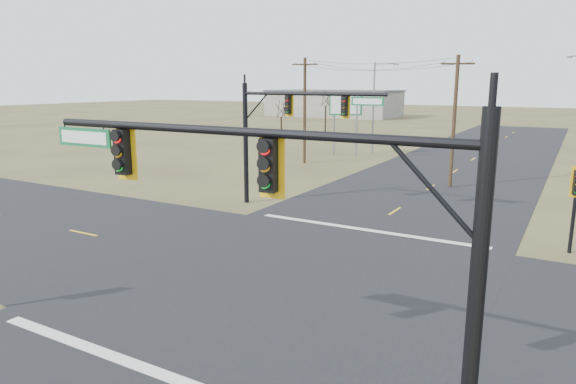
{
  "coord_description": "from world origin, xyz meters",
  "views": [
    {
      "loc": [
        8.96,
        -16.15,
        7.3
      ],
      "look_at": [
        -0.86,
        1.0,
        3.1
      ],
      "focal_mm": 32.0,
      "sensor_mm": 36.0,
      "label": 1
    }
  ],
  "objects_px": {
    "utility_pole_far": "(305,109)",
    "streetlight_c": "(375,103)",
    "utility_pole_near": "(454,120)",
    "bare_tree_b": "(326,98)",
    "mast_arm_far": "(287,119)",
    "bare_tree_a": "(281,109)",
    "mast_arm_near": "(280,200)",
    "highway_sign": "(345,113)"
  },
  "relations": [
    {
      "from": "highway_sign",
      "to": "streetlight_c",
      "type": "distance_m",
      "value": 3.95
    },
    {
      "from": "mast_arm_near",
      "to": "mast_arm_far",
      "type": "distance_m",
      "value": 20.04
    },
    {
      "from": "utility_pole_near",
      "to": "bare_tree_b",
      "type": "bearing_deg",
      "value": 131.76
    },
    {
      "from": "utility_pole_near",
      "to": "bare_tree_a",
      "type": "distance_m",
      "value": 23.96
    },
    {
      "from": "bare_tree_a",
      "to": "bare_tree_b",
      "type": "distance_m",
      "value": 12.37
    },
    {
      "from": "mast_arm_near",
      "to": "highway_sign",
      "type": "height_order",
      "value": "mast_arm_near"
    },
    {
      "from": "bare_tree_b",
      "to": "streetlight_c",
      "type": "bearing_deg",
      "value": -42.44
    },
    {
      "from": "utility_pole_far",
      "to": "streetlight_c",
      "type": "bearing_deg",
      "value": 72.03
    },
    {
      "from": "mast_arm_near",
      "to": "utility_pole_far",
      "type": "height_order",
      "value": "utility_pole_far"
    },
    {
      "from": "mast_arm_far",
      "to": "utility_pole_far",
      "type": "distance_m",
      "value": 17.62
    },
    {
      "from": "mast_arm_far",
      "to": "utility_pole_near",
      "type": "relative_size",
      "value": 0.98
    },
    {
      "from": "utility_pole_near",
      "to": "bare_tree_b",
      "type": "distance_m",
      "value": 32.25
    },
    {
      "from": "bare_tree_b",
      "to": "utility_pole_far",
      "type": "bearing_deg",
      "value": -69.7
    },
    {
      "from": "mast_arm_near",
      "to": "bare_tree_b",
      "type": "distance_m",
      "value": 57.94
    },
    {
      "from": "streetlight_c",
      "to": "mast_arm_far",
      "type": "bearing_deg",
      "value": -85.98
    },
    {
      "from": "streetlight_c",
      "to": "bare_tree_b",
      "type": "distance_m",
      "value": 13.89
    },
    {
      "from": "highway_sign",
      "to": "bare_tree_a",
      "type": "distance_m",
      "value": 7.77
    },
    {
      "from": "highway_sign",
      "to": "bare_tree_b",
      "type": "distance_m",
      "value": 15.23
    },
    {
      "from": "utility_pole_far",
      "to": "highway_sign",
      "type": "distance_m",
      "value": 6.59
    },
    {
      "from": "mast_arm_near",
      "to": "mast_arm_far",
      "type": "height_order",
      "value": "mast_arm_far"
    },
    {
      "from": "mast_arm_near",
      "to": "streetlight_c",
      "type": "xyz_separation_m",
      "value": [
        -14.05,
        43.23,
        0.23
      ]
    },
    {
      "from": "streetlight_c",
      "to": "bare_tree_a",
      "type": "xyz_separation_m",
      "value": [
        -9.67,
        -2.96,
        -0.75
      ]
    },
    {
      "from": "highway_sign",
      "to": "streetlight_c",
      "type": "height_order",
      "value": "streetlight_c"
    },
    {
      "from": "bare_tree_a",
      "to": "mast_arm_near",
      "type": "bearing_deg",
      "value": -59.49
    },
    {
      "from": "utility_pole_far",
      "to": "bare_tree_b",
      "type": "relative_size",
      "value": 1.41
    },
    {
      "from": "utility_pole_near",
      "to": "streetlight_c",
      "type": "distance_m",
      "value": 18.48
    },
    {
      "from": "utility_pole_near",
      "to": "utility_pole_far",
      "type": "xyz_separation_m",
      "value": [
        -14.39,
        4.91,
        0.17
      ]
    },
    {
      "from": "mast_arm_near",
      "to": "streetlight_c",
      "type": "bearing_deg",
      "value": 103.38
    },
    {
      "from": "utility_pole_near",
      "to": "highway_sign",
      "type": "relative_size",
      "value": 1.49
    },
    {
      "from": "mast_arm_far",
      "to": "bare_tree_b",
      "type": "xyz_separation_m",
      "value": [
        -14.43,
        35.15,
        0.15
      ]
    },
    {
      "from": "utility_pole_near",
      "to": "utility_pole_far",
      "type": "relative_size",
      "value": 0.96
    },
    {
      "from": "mast_arm_far",
      "to": "utility_pole_near",
      "type": "xyz_separation_m",
      "value": [
        7.04,
        11.1,
        -0.48
      ]
    },
    {
      "from": "bare_tree_b",
      "to": "bare_tree_a",
      "type": "bearing_deg",
      "value": -87.33
    },
    {
      "from": "utility_pole_near",
      "to": "mast_arm_far",
      "type": "bearing_deg",
      "value": -122.37
    },
    {
      "from": "mast_arm_near",
      "to": "utility_pole_near",
      "type": "bearing_deg",
      "value": 91.04
    },
    {
      "from": "utility_pole_near",
      "to": "bare_tree_a",
      "type": "bearing_deg",
      "value": 150.72
    },
    {
      "from": "utility_pole_near",
      "to": "utility_pole_far",
      "type": "bearing_deg",
      "value": 161.16
    },
    {
      "from": "utility_pole_far",
      "to": "utility_pole_near",
      "type": "bearing_deg",
      "value": -18.84
    },
    {
      "from": "highway_sign",
      "to": "bare_tree_b",
      "type": "relative_size",
      "value": 0.91
    },
    {
      "from": "mast_arm_near",
      "to": "utility_pole_near",
      "type": "distance_m",
      "value": 28.69
    },
    {
      "from": "streetlight_c",
      "to": "utility_pole_far",
      "type": "bearing_deg",
      "value": -113.18
    },
    {
      "from": "highway_sign",
      "to": "bare_tree_a",
      "type": "height_order",
      "value": "highway_sign"
    }
  ]
}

